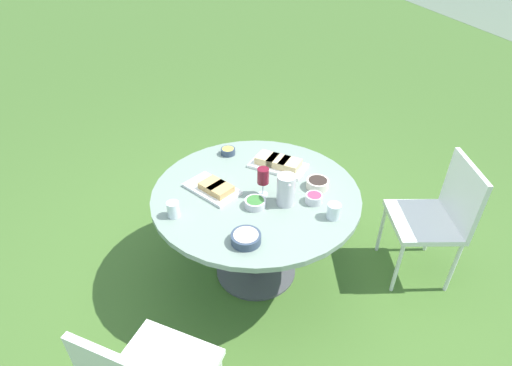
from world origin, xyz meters
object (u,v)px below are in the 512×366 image
at_px(water_pitcher, 286,190).
at_px(wine_glass, 263,177).
at_px(dining_table, 256,205).
at_px(chair_near_right, 438,213).

relative_size(water_pitcher, wine_glass, 1.04).
xyz_separation_m(dining_table, wine_glass, (0.04, 0.03, 0.24)).
height_order(chair_near_right, wine_glass, wine_glass).
distance_m(chair_near_right, water_pitcher, 1.06).
xyz_separation_m(chair_near_right, wine_glass, (-0.18, -1.14, 0.32)).
height_order(water_pitcher, wine_glass, water_pitcher).
distance_m(dining_table, water_pitcher, 0.30).
distance_m(dining_table, chair_near_right, 1.20).
relative_size(chair_near_right, water_pitcher, 4.58).
bearing_deg(chair_near_right, wine_glass, -98.85).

